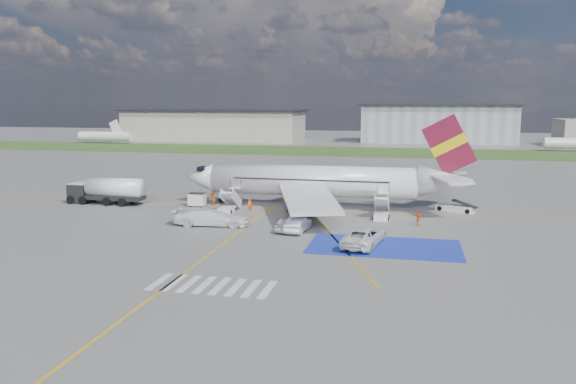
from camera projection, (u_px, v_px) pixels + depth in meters
name	position (u px, v px, depth m)	size (l,w,h in m)	color
ground	(289.00, 232.00, 58.10)	(400.00, 400.00, 0.00)	#60605E
grass_strip	(365.00, 152.00, 149.66)	(400.00, 30.00, 0.01)	#2D4C1E
taxiway_line_main	(309.00, 210.00, 69.67)	(120.00, 0.20, 0.01)	gold
taxiway_line_cross	(209.00, 254.00, 49.53)	(0.20, 60.00, 0.01)	gold
taxiway_line_diag	(309.00, 210.00, 69.67)	(0.20, 60.00, 0.01)	gold
staging_box	(384.00, 247.00, 52.12)	(14.00, 8.00, 0.01)	#1C31A8
crosswalk	(212.00, 286.00, 41.14)	(9.00, 4.00, 0.01)	silver
terminal_west	(214.00, 125.00, 194.32)	(60.00, 22.00, 10.00)	#A19B8A
terminal_centre	(437.00, 124.00, 182.98)	(48.00, 18.00, 12.00)	gray
airliner	(324.00, 181.00, 70.73)	(36.81, 32.95, 11.92)	silver
airstairs_fwd	(228.00, 207.00, 68.42)	(1.90, 5.20, 3.60)	silver
airstairs_aft	(381.00, 213.00, 64.47)	(1.90, 5.20, 3.60)	silver
fuel_tanker	(107.00, 193.00, 73.63)	(10.30, 3.17, 3.48)	black
gpu_cart	(197.00, 200.00, 71.99)	(2.11, 1.40, 1.73)	silver
belt_loader	(455.00, 208.00, 68.79)	(5.07, 3.21, 1.47)	silver
car_silver_a	(288.00, 223.00, 58.45)	(1.85, 4.59, 1.56)	silver
car_silver_b	(298.00, 224.00, 58.02)	(1.67, 4.78, 1.57)	silver
van_white_a	(365.00, 232.00, 52.75)	(2.87, 6.21, 2.33)	white
van_white_b	(212.00, 215.00, 60.80)	(2.50, 6.16, 2.41)	white
crew_fwd	(250.00, 205.00, 68.57)	(0.62, 0.40, 1.69)	#FF5D0D
crew_nose	(212.00, 199.00, 72.39)	(0.89, 0.69, 1.82)	orange
crew_aft	(418.00, 218.00, 60.74)	(0.97, 0.40, 1.65)	orange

